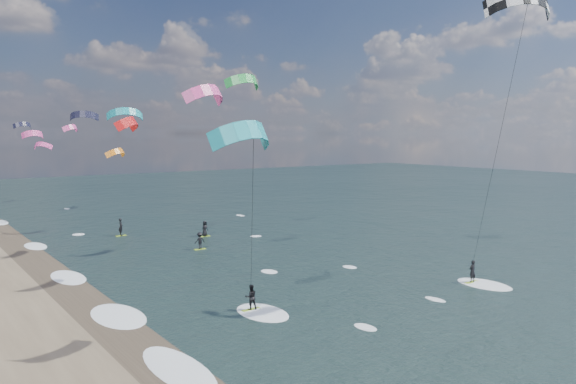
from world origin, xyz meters
TOP-DOWN VIEW (x-y plane):
  - ground at (0.00, 0.00)m, footprint 260.00×260.00m
  - wet_sand_strip at (-12.00, 10.00)m, footprint 3.00×240.00m
  - kitesurfer_near_a at (9.01, 2.58)m, footprint 7.73×8.96m
  - kitesurfer_near_b at (-6.53, 7.15)m, footprint 6.92×8.45m
  - far_kitesurfers at (1.56, 34.05)m, footprint 8.15×11.79m
  - bg_kite_field at (-0.45, 51.35)m, footprint 14.41×73.90m
  - shoreline_surf at (-10.80, 14.75)m, footprint 2.40×79.40m

SIDE VIEW (x-z plane):
  - ground at x=0.00m, z-range 0.00..0.00m
  - shoreline_surf at x=-10.80m, z-range -0.06..0.06m
  - wet_sand_strip at x=-12.00m, z-range 0.00..0.01m
  - far_kitesurfers at x=1.56m, z-range -0.09..1.77m
  - kitesurfer_near_b at x=-6.53m, z-range 1.38..13.48m
  - bg_kite_field at x=-0.45m, z-range 7.74..16.27m
  - kitesurfer_near_a at x=9.01m, z-range 4.93..24.21m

